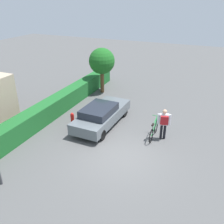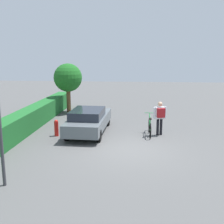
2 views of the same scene
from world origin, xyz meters
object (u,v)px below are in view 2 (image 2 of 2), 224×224
(parked_car_near, at_px, (89,120))
(tree_kerbside, at_px, (68,78))
(bicycle, at_px, (150,127))
(person_rider, at_px, (160,115))
(fire_hydrant, at_px, (56,128))

(parked_car_near, relative_size, tree_kerbside, 1.33)
(bicycle, bearing_deg, tree_kerbside, 47.13)
(parked_car_near, bearing_deg, person_rider, -91.90)
(parked_car_near, distance_m, fire_hydrant, 1.67)
(parked_car_near, relative_size, person_rider, 2.68)
(fire_hydrant, bearing_deg, tree_kerbside, 7.99)
(person_rider, bearing_deg, parked_car_near, 88.10)
(person_rider, relative_size, tree_kerbside, 0.50)
(bicycle, relative_size, fire_hydrant, 2.19)
(bicycle, xyz_separation_m, fire_hydrant, (-0.61, 4.54, 0.01))
(person_rider, bearing_deg, tree_kerbside, 49.59)
(bicycle, bearing_deg, person_rider, -89.57)
(tree_kerbside, bearing_deg, parked_car_near, -154.94)
(parked_car_near, distance_m, person_rider, 3.56)
(person_rider, height_order, tree_kerbside, tree_kerbside)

